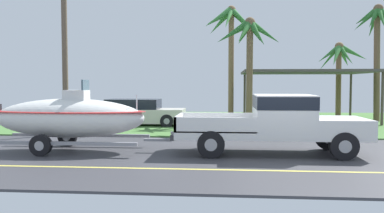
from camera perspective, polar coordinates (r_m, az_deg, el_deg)
ground at (r=20.10m, az=9.10°, el=-2.93°), size 36.00×22.00×0.11m
pickup_truck_towing at (r=12.36m, az=12.91°, el=-2.03°), size 5.94×2.04×1.82m
boat_on_trailer at (r=13.22m, az=-17.48°, el=-1.55°), size 6.09×2.23×2.29m
parked_sedan_near at (r=20.40m, az=-7.96°, el=-0.91°), size 4.72×1.85×1.38m
carport_awning at (r=23.58m, az=16.14°, el=4.70°), size 7.18×5.56×2.91m
palm_tree_near_left at (r=21.37m, az=5.42°, el=11.04°), size 2.80×3.00×6.32m
palm_tree_near_right at (r=27.18m, az=20.73°, el=6.22°), size 3.22×3.11×4.86m
palm_tree_mid at (r=18.76m, az=8.29°, el=9.22°), size 3.17×2.96×5.26m
palm_tree_far_left at (r=24.69m, az=25.48°, el=9.92°), size 3.18×3.14×6.62m
utility_pole at (r=17.74m, az=-18.02°, el=9.48°), size 0.24×1.80×7.93m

